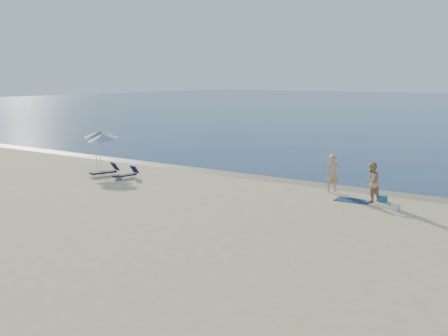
# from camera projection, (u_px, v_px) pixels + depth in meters

# --- Properties ---
(wet_sand_strip) EXTENTS (240.00, 1.60, 0.00)m
(wet_sand_strip) POSITION_uv_depth(u_px,v_px,m) (282.00, 180.00, 31.92)
(wet_sand_strip) COLOR #847254
(wet_sand_strip) RESTS_ON ground
(person_left) EXTENTS (0.80, 0.83, 1.91)m
(person_left) POSITION_uv_depth(u_px,v_px,m) (333.00, 173.00, 28.62)
(person_left) COLOR tan
(person_left) RESTS_ON ground
(person_right) EXTENTS (0.99, 1.11, 1.88)m
(person_right) POSITION_uv_depth(u_px,v_px,m) (371.00, 182.00, 26.38)
(person_right) COLOR tan
(person_right) RESTS_ON ground
(beach_towel) EXTENTS (1.73, 1.04, 0.03)m
(beach_towel) POSITION_uv_depth(u_px,v_px,m) (353.00, 201.00, 26.67)
(beach_towel) COLOR #0E1D47
(beach_towel) RESTS_ON ground
(white_bag) EXTENTS (0.37, 0.34, 0.27)m
(white_bag) POSITION_uv_depth(u_px,v_px,m) (396.00, 207.00, 24.79)
(white_bag) COLOR silver
(white_bag) RESTS_ON ground
(blue_cooler) EXTENTS (0.49, 0.41, 0.30)m
(blue_cooler) POSITION_uv_depth(u_px,v_px,m) (383.00, 199.00, 26.49)
(blue_cooler) COLOR #1D629F
(blue_cooler) RESTS_ON ground
(umbrella_near) EXTENTS (2.29, 2.31, 2.50)m
(umbrella_near) POSITION_uv_depth(u_px,v_px,m) (103.00, 137.00, 34.45)
(umbrella_near) COLOR silver
(umbrella_near) RESTS_ON ground
(umbrella_far) EXTENTS (2.35, 2.38, 2.57)m
(umbrella_far) POSITION_uv_depth(u_px,v_px,m) (99.00, 134.00, 35.66)
(umbrella_far) COLOR silver
(umbrella_far) RESTS_ON ground
(lounger_left) EXTENTS (1.04, 1.81, 0.76)m
(lounger_left) POSITION_uv_depth(u_px,v_px,m) (105.00, 171.00, 33.21)
(lounger_left) COLOR #141A37
(lounger_left) RESTS_ON ground
(lounger_right) EXTENTS (0.75, 1.61, 0.69)m
(lounger_right) POSITION_uv_depth(u_px,v_px,m) (127.00, 174.00, 32.40)
(lounger_right) COLOR #141839
(lounger_right) RESTS_ON ground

